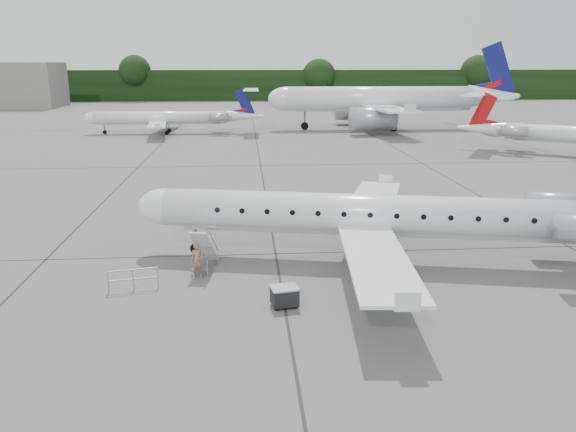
{
  "coord_description": "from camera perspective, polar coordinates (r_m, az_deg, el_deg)",
  "views": [
    {
      "loc": [
        -7.97,
        -25.3,
        10.14
      ],
      "look_at": [
        -5.77,
        3.05,
        2.3
      ],
      "focal_mm": 35.0,
      "sensor_mm": 36.0,
      "label": 1
    }
  ],
  "objects": [
    {
      "name": "passenger",
      "position": [
        27.42,
        -9.18,
        -4.49
      ],
      "size": [
        0.73,
        0.55,
        1.8
      ],
      "primitive_type": "imported",
      "rotation": [
        0.0,
        0.0,
        0.2
      ],
      "color": "#8A5D4B",
      "rests_on": "ground"
    },
    {
      "name": "safety_railing",
      "position": [
        26.75,
        -15.44,
        -6.29
      ],
      "size": [
        2.17,
        0.51,
        1.0
      ],
      "primitive_type": null,
      "rotation": [
        0.0,
        0.0,
        0.2
      ],
      "color": "#94969C",
      "rests_on": "ground"
    },
    {
      "name": "airstair",
      "position": [
        28.49,
        -8.48,
        -3.2
      ],
      "size": [
        1.29,
        2.37,
        2.25
      ],
      "primitive_type": null,
      "rotation": [
        0.0,
        0.0,
        -0.21
      ],
      "color": "silver",
      "rests_on": "ground"
    },
    {
      "name": "bg_narrowbody",
      "position": [
        88.75,
        9.27,
        12.86
      ],
      "size": [
        36.57,
        26.62,
        12.97
      ],
      "primitive_type": null,
      "rotation": [
        0.0,
        0.0,
        -0.02
      ],
      "color": "silver",
      "rests_on": "ground"
    },
    {
      "name": "treeline",
      "position": [
        155.63,
        -1.54,
        13.14
      ],
      "size": [
        260.0,
        4.0,
        8.0
      ],
      "primitive_type": "cube",
      "color": "black",
      "rests_on": "ground"
    },
    {
      "name": "main_regional_jet",
      "position": [
        28.86,
        8.69,
        2.13
      ],
      "size": [
        31.62,
        25.56,
        7.2
      ],
      "primitive_type": null,
      "rotation": [
        0.0,
        0.0,
        -0.21
      ],
      "color": "silver",
      "rests_on": "ground"
    },
    {
      "name": "ground",
      "position": [
        28.4,
        12.23,
        -5.87
      ],
      "size": [
        320.0,
        320.0,
        0.0
      ],
      "primitive_type": "plane",
      "color": "slate",
      "rests_on": "ground"
    },
    {
      "name": "baggage_cart",
      "position": [
        24.17,
        -0.36,
        -8.15
      ],
      "size": [
        1.24,
        1.07,
        0.95
      ],
      "primitive_type": null,
      "rotation": [
        0.0,
        0.0,
        0.18
      ],
      "color": "black",
      "rests_on": "ground"
    },
    {
      "name": "bg_regional_left",
      "position": [
        84.42,
        -12.8,
        10.32
      ],
      "size": [
        24.62,
        17.85,
        6.41
      ],
      "primitive_type": null,
      "rotation": [
        0.0,
        0.0,
        -0.01
      ],
      "color": "silver",
      "rests_on": "ground"
    }
  ]
}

